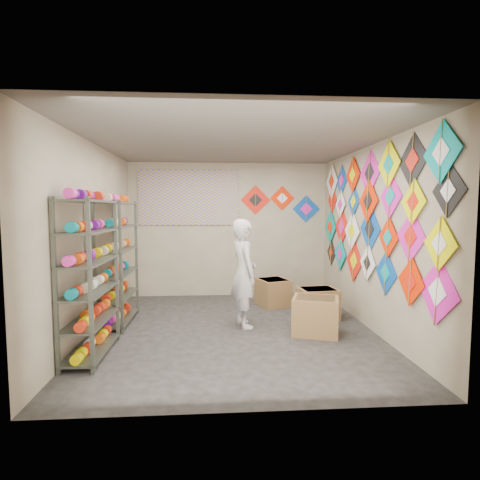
{
  "coord_description": "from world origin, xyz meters",
  "views": [
    {
      "loc": [
        -0.29,
        -5.37,
        1.77
      ],
      "look_at": [
        0.1,
        0.3,
        1.3
      ],
      "focal_mm": 28.0,
      "sensor_mm": 36.0,
      "label": 1
    }
  ],
  "objects": [
    {
      "name": "ground",
      "position": [
        0.0,
        0.0,
        0.0
      ],
      "size": [
        4.5,
        4.5,
        0.0
      ],
      "primitive_type": "plane",
      "color": "black"
    },
    {
      "name": "room_walls",
      "position": [
        0.0,
        0.0,
        1.64
      ],
      "size": [
        4.5,
        4.5,
        4.5
      ],
      "color": "tan",
      "rests_on": "ground"
    },
    {
      "name": "shelf_rack_front",
      "position": [
        -1.78,
        -0.85,
        0.95
      ],
      "size": [
        0.4,
        1.1,
        1.9
      ],
      "primitive_type": "cube",
      "color": "#4C5147",
      "rests_on": "ground"
    },
    {
      "name": "shelf_rack_back",
      "position": [
        -1.78,
        0.45,
        0.95
      ],
      "size": [
        0.4,
        1.1,
        1.9
      ],
      "primitive_type": "cube",
      "color": "#4C5147",
      "rests_on": "ground"
    },
    {
      "name": "string_spools",
      "position": [
        -1.78,
        -0.2,
        1.05
      ],
      "size": [
        0.12,
        2.36,
        0.12
      ],
      "color": "#FF33B1",
      "rests_on": "ground"
    },
    {
      "name": "kite_wall_display",
      "position": [
        1.98,
        -0.02,
        1.65
      ],
      "size": [
        0.05,
        4.25,
        2.09
      ],
      "color": "#EF1FB7",
      "rests_on": "room_walls"
    },
    {
      "name": "back_wall_kites",
      "position": [
        1.05,
        2.24,
        1.9
      ],
      "size": [
        1.63,
        0.02,
        0.77
      ],
      "color": "red",
      "rests_on": "room_walls"
    },
    {
      "name": "poster",
      "position": [
        -0.8,
        2.23,
        2.0
      ],
      "size": [
        2.0,
        0.01,
        1.1
      ],
      "primitive_type": "cube",
      "color": "#7155B9",
      "rests_on": "room_walls"
    },
    {
      "name": "shopkeeper",
      "position": [
        0.15,
        0.17,
        0.81
      ],
      "size": [
        0.79,
        0.68,
        1.62
      ],
      "primitive_type": "imported",
      "rotation": [
        0.0,
        0.0,
        1.83
      ],
      "color": "silver",
      "rests_on": "ground"
    },
    {
      "name": "carton_a",
      "position": [
        1.13,
        -0.26,
        0.26
      ],
      "size": [
        0.76,
        0.69,
        0.52
      ],
      "primitive_type": "cube",
      "rotation": [
        0.0,
        0.0,
        -0.31
      ],
      "color": "brown",
      "rests_on": "ground"
    },
    {
      "name": "carton_b",
      "position": [
        1.38,
        0.5,
        0.24
      ],
      "size": [
        0.64,
        0.54,
        0.49
      ],
      "primitive_type": "cube",
      "rotation": [
        0.0,
        0.0,
        0.1
      ],
      "color": "brown",
      "rests_on": "ground"
    },
    {
      "name": "carton_c",
      "position": [
        0.78,
        1.35,
        0.24
      ],
      "size": [
        0.66,
        0.69,
        0.49
      ],
      "primitive_type": "cube",
      "rotation": [
        0.0,
        0.0,
        0.34
      ],
      "color": "brown",
      "rests_on": "ground"
    }
  ]
}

